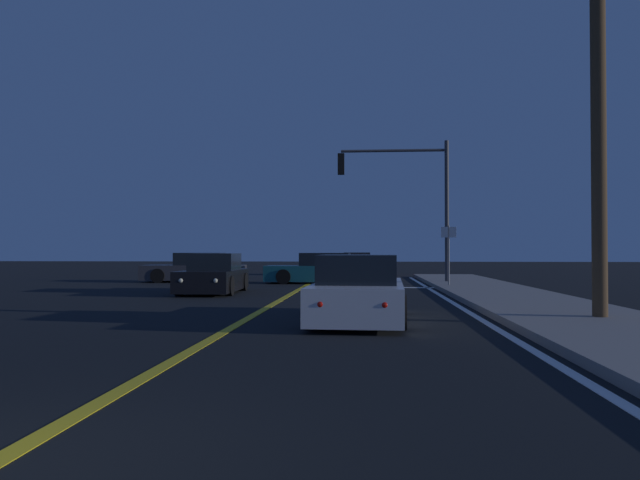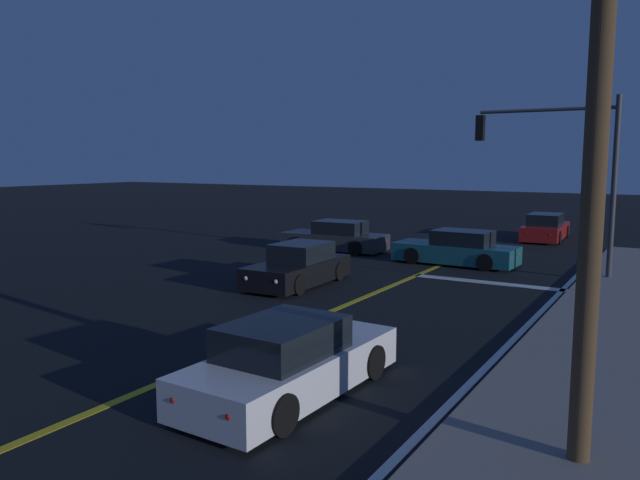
{
  "view_description": "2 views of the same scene",
  "coord_description": "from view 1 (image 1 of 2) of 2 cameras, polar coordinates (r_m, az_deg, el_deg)",
  "views": [
    {
      "loc": [
        2.47,
        -3.52,
        1.41
      ],
      "look_at": [
        0.6,
        21.23,
        1.87
      ],
      "focal_mm": 34.39,
      "sensor_mm": 36.0,
      "label": 1
    },
    {
      "loc": [
        7.98,
        0.46,
        4.02
      ],
      "look_at": [
        -1.35,
        16.02,
        1.65
      ],
      "focal_mm": 34.51,
      "sensor_mm": 36.0,
      "label": 2
    }
  ],
  "objects": [
    {
      "name": "lane_line_edge_right",
      "position": [
        14.7,
        13.61,
        -6.51
      ],
      "size": [
        0.16,
        37.13,
        0.01
      ],
      "primitive_type": "cube",
      "color": "white",
      "rests_on": "ground"
    },
    {
      "name": "street_sign_corner",
      "position": [
        23.57,
        11.89,
        -0.56
      ],
      "size": [
        0.56,
        0.13,
        2.38
      ],
      "color": "slate",
      "rests_on": "ground"
    },
    {
      "name": "car_following_oncoming_red",
      "position": [
        36.27,
        3.41,
        -2.36
      ],
      "size": [
        1.98,
        4.68,
        1.34
      ],
      "rotation": [
        0.0,
        0.0,
        0.04
      ],
      "color": "maroon",
      "rests_on": "ground"
    },
    {
      "name": "car_parked_curb_teal",
      "position": [
        26.86,
        0.05,
        -2.82
      ],
      "size": [
        4.73,
        1.93,
        1.34
      ],
      "rotation": [
        0.0,
        0.0,
        1.53
      ],
      "color": "#195960",
      "rests_on": "ground"
    },
    {
      "name": "sidewalk_right",
      "position": [
        15.1,
        20.59,
        -6.07
      ],
      "size": [
        3.2,
        39.31,
        0.15
      ],
      "primitive_type": "cube",
      "color": "gray",
      "rests_on": "ground"
    },
    {
      "name": "car_side_waiting_charcoal",
      "position": [
        28.66,
        -11.51,
        -2.69
      ],
      "size": [
        4.7,
        2.04,
        1.34
      ],
      "rotation": [
        0.0,
        0.0,
        1.62
      ],
      "color": "#2D2D33",
      "rests_on": "ground"
    },
    {
      "name": "lane_line_center",
      "position": [
        14.72,
        -5.39,
        -6.53
      ],
      "size": [
        0.2,
        37.13,
        0.01
      ],
      "primitive_type": "cube",
      "color": "gold",
      "rests_on": "ground"
    },
    {
      "name": "car_lead_oncoming_white",
      "position": [
        12.45,
        3.64,
        -4.87
      ],
      "size": [
        1.97,
        4.61,
        1.34
      ],
      "rotation": [
        0.0,
        0.0,
        -0.04
      ],
      "color": "silver",
      "rests_on": "ground"
    },
    {
      "name": "utility_pole_right",
      "position": [
        13.72,
        24.43,
        17.42
      ],
      "size": [
        1.87,
        0.29,
        11.0
      ],
      "color": "#4C3823",
      "rests_on": "ground"
    },
    {
      "name": "car_distant_tail_black",
      "position": [
        21.06,
        -9.86,
        -3.3
      ],
      "size": [
        1.91,
        4.26,
        1.34
      ],
      "rotation": [
        0.0,
        0.0,
        3.17
      ],
      "color": "black",
      "rests_on": "ground"
    },
    {
      "name": "stop_bar",
      "position": [
        23.9,
        4.49,
        -4.42
      ],
      "size": [
        5.07,
        0.5,
        0.01
      ],
      "primitive_type": "cube",
      "color": "white",
      "rests_on": "ground"
    },
    {
      "name": "traffic_signal_near_right",
      "position": [
        26.36,
        8.14,
        4.83
      ],
      "size": [
        4.71,
        0.28,
        6.1
      ],
      "rotation": [
        0.0,
        0.0,
        3.14
      ],
      "color": "#38383D",
      "rests_on": "ground"
    }
  ]
}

